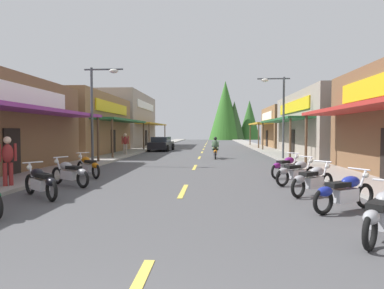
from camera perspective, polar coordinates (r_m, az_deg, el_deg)
The scene contains 23 objects.
ground at distance 30.82m, azimuth 1.87°, elevation -1.37°, with size 10.78×88.43×0.10m, color #4C4C4F.
sidewalk_left at distance 31.69m, azimuth -10.00°, elevation -1.10°, with size 2.27×88.43×0.12m, color #9E9991.
sidewalk_right at distance 31.29m, azimuth 13.90°, elevation -1.18°, with size 2.27×88.43×0.12m, color #9E9991.
centerline_dashes at distance 34.33m, azimuth 2.05°, elevation -0.89°, with size 0.16×61.92×0.01m.
storefront_left_middle at distance 29.54m, azimuth -19.98°, elevation 3.38°, with size 8.31×11.83×5.10m.
storefront_left_far at distance 42.61m, azimuth -12.64°, elevation 4.20°, with size 8.49×13.60×6.72m.
storefront_right_middle at distance 28.65m, azimuth 23.72°, elevation 3.38°, with size 8.10×13.06×5.12m.
storefront_right_far at distance 40.79m, azimuth 18.50°, elevation 2.94°, with size 9.36×9.28×4.90m.
streetlamp_left at distance 18.69m, azimuth -16.44°, elevation 7.48°, with size 2.19×0.30×5.51m.
streetlamp_right at distance 22.57m, azimuth 15.18°, elevation 6.78°, with size 2.19×0.30×5.64m.
motorcycle_parked_right_0 at distance 6.81m, azimuth 30.87°, elevation -10.53°, with size 1.47×1.69×1.04m.
motorcycle_parked_right_1 at distance 8.74m, azimuth 25.58°, elevation -7.63°, with size 1.90×1.16×1.04m.
motorcycle_parked_right_2 at distance 10.53m, azimuth 20.78°, elevation -5.86°, with size 1.71×1.44×1.04m.
motorcycle_parked_right_3 at distance 12.35m, azimuth 18.19°, elevation -4.63°, with size 1.82×1.30×1.04m.
motorcycle_parked_right_4 at distance 14.17m, azimuth 16.51°, elevation -3.72°, with size 1.61×1.55×1.04m.
motorcycle_parked_left_1 at distance 10.46m, azimuth -25.47°, elevation -6.00°, with size 1.74×1.41×1.04m.
motorcycle_parked_left_2 at distance 12.28m, azimuth -21.01°, elevation -4.71°, with size 1.89×1.17×1.04m.
motorcycle_parked_left_3 at distance 14.46m, azimuth -18.09°, elevation -3.62°, with size 1.62×1.55×1.04m.
rider_cruising_lead at distance 22.97m, azimuth 4.20°, elevation -0.90°, with size 0.60×2.14×1.57m.
pedestrian_by_shop at distance 12.48m, azimuth -30.11°, elevation -2.17°, with size 0.44×0.44×1.79m.
pedestrian_browsing at distance 25.98m, azimuth -11.87°, elevation 0.33°, with size 0.57×0.27×1.81m.
parked_car_curbside at distance 32.29m, azimuth -5.52°, elevation 0.10°, with size 2.27×4.40×1.40m.
treeline_backdrop at distance 75.37m, azimuth 6.87°, elevation 5.32°, with size 12.24×8.35×13.66m.
Camera 1 is at (0.95, -1.52, 1.97)m, focal length 29.80 mm.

